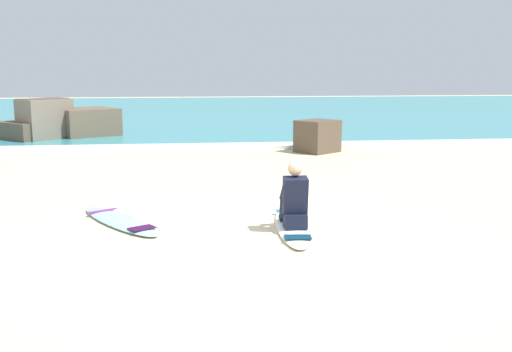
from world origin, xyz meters
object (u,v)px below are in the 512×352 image
Objects in this scene: surfboard_main at (293,224)px; surfboard_spare_near at (120,221)px; shoreline_rock at (317,136)px; surfer_seated at (294,201)px.

surfboard_spare_near is at bearing 168.70° from surfboard_main.
shoreline_rock is at bearing 75.09° from surfboard_main.
surfboard_spare_near is at bearing 163.90° from surfer_seated.
shoreline_rock is (2.05, 7.69, 0.41)m from surfboard_main.
shoreline_rock reaches higher than surfboard_spare_near.
surfboard_main is at bearing 81.83° from surfer_seated.
surfer_seated is 2.67m from surfboard_spare_near.
surfboard_main is at bearing -104.91° from shoreline_rock.
surfboard_main is 7.97m from shoreline_rock.
shoreline_rock reaches higher than surfboard_main.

